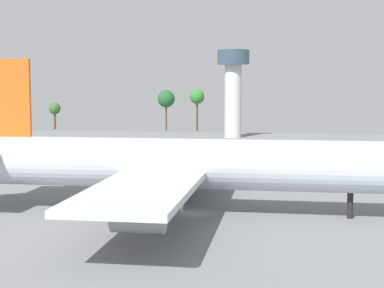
# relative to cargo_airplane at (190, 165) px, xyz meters

# --- Properties ---
(ground_plane) EXTENTS (255.41, 255.41, 0.00)m
(ground_plane) POSITION_rel_cargo_airplane_xyz_m (0.30, 0.00, -5.96)
(ground_plane) COLOR slate
(cargo_airplane) EXTENTS (63.85, 51.54, 18.78)m
(cargo_airplane) POSITION_rel_cargo_airplane_xyz_m (0.00, 0.00, 0.00)
(cargo_airplane) COLOR silver
(cargo_airplane) RESTS_ON ground_plane
(control_tower) EXTENTS (9.68, 9.68, 26.46)m
(control_tower) POSITION_rel_cargo_airplane_xyz_m (-3.72, 108.31, 10.57)
(control_tower) COLOR silver
(control_tower) RESTS_ON ground_plane
(tree_line_backdrop) EXTENTS (149.04, 6.83, 14.56)m
(tree_line_backdrop) POSITION_rel_cargo_airplane_xyz_m (18.20, 134.31, 4.22)
(tree_line_backdrop) COLOR #51381E
(tree_line_backdrop) RESTS_ON ground_plane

